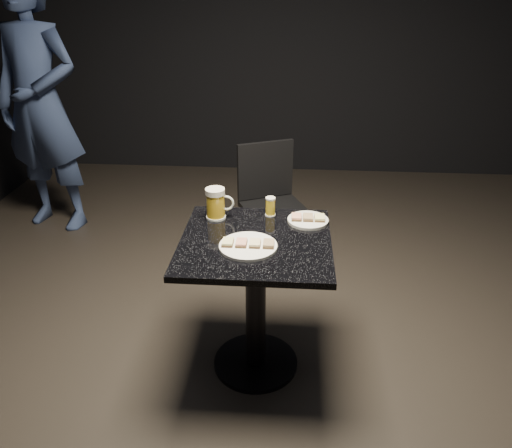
{
  "coord_description": "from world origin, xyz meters",
  "views": [
    {
      "loc": [
        0.15,
        -2.03,
        1.85
      ],
      "look_at": [
        0.0,
        0.02,
        0.82
      ],
      "focal_mm": 35.0,
      "sensor_mm": 36.0,
      "label": 1
    }
  ],
  "objects_px": {
    "patron": "(40,105)",
    "beer_mug": "(216,203)",
    "table": "(256,283)",
    "beer_tumbler": "(270,206)",
    "plate_large": "(248,246)",
    "plate_small": "(308,220)",
    "chair": "(271,200)"
  },
  "relations": [
    {
      "from": "patron",
      "to": "beer_mug",
      "type": "relative_size",
      "value": 12.35
    },
    {
      "from": "table",
      "to": "beer_tumbler",
      "type": "height_order",
      "value": "beer_tumbler"
    },
    {
      "from": "plate_large",
      "to": "beer_tumbler",
      "type": "height_order",
      "value": "beer_tumbler"
    },
    {
      "from": "plate_small",
      "to": "beer_tumbler",
      "type": "bearing_deg",
      "value": 162.25
    },
    {
      "from": "beer_mug",
      "to": "plate_large",
      "type": "bearing_deg",
      "value": -57.87
    },
    {
      "from": "plate_large",
      "to": "chair",
      "type": "bearing_deg",
      "value": 87.27
    },
    {
      "from": "beer_mug",
      "to": "chair",
      "type": "relative_size",
      "value": 0.18
    },
    {
      "from": "plate_small",
      "to": "beer_tumbler",
      "type": "relative_size",
      "value": 2.08
    },
    {
      "from": "plate_small",
      "to": "beer_tumbler",
      "type": "distance_m",
      "value": 0.2
    },
    {
      "from": "patron",
      "to": "beer_tumbler",
      "type": "xyz_separation_m",
      "value": [
        1.8,
        -1.32,
        -0.18
      ]
    },
    {
      "from": "plate_small",
      "to": "table",
      "type": "bearing_deg",
      "value": -140.01
    },
    {
      "from": "table",
      "to": "beer_tumbler",
      "type": "relative_size",
      "value": 7.65
    },
    {
      "from": "beer_mug",
      "to": "chair",
      "type": "bearing_deg",
      "value": 73.73
    },
    {
      "from": "beer_mug",
      "to": "table",
      "type": "bearing_deg",
      "value": -45.33
    },
    {
      "from": "plate_small",
      "to": "beer_tumbler",
      "type": "xyz_separation_m",
      "value": [
        -0.19,
        0.06,
        0.04
      ]
    },
    {
      "from": "plate_large",
      "to": "beer_tumbler",
      "type": "bearing_deg",
      "value": 76.58
    },
    {
      "from": "patron",
      "to": "chair",
      "type": "relative_size",
      "value": 2.25
    },
    {
      "from": "chair",
      "to": "beer_mug",
      "type": "bearing_deg",
      "value": -106.27
    },
    {
      "from": "plate_large",
      "to": "chair",
      "type": "xyz_separation_m",
      "value": [
        0.05,
        1.12,
        -0.26
      ]
    },
    {
      "from": "plate_large",
      "to": "plate_small",
      "type": "distance_m",
      "value": 0.4
    },
    {
      "from": "plate_small",
      "to": "beer_mug",
      "type": "xyz_separation_m",
      "value": [
        -0.46,
        0.01,
        0.07
      ]
    },
    {
      "from": "beer_mug",
      "to": "plate_small",
      "type": "bearing_deg",
      "value": -1.38
    },
    {
      "from": "plate_large",
      "to": "chair",
      "type": "height_order",
      "value": "chair"
    },
    {
      "from": "patron",
      "to": "beer_tumbler",
      "type": "distance_m",
      "value": 2.24
    },
    {
      "from": "patron",
      "to": "chair",
      "type": "bearing_deg",
      "value": -4.04
    },
    {
      "from": "plate_small",
      "to": "table",
      "type": "relative_size",
      "value": 0.27
    },
    {
      "from": "plate_large",
      "to": "beer_tumbler",
      "type": "relative_size",
      "value": 2.68
    },
    {
      "from": "plate_large",
      "to": "table",
      "type": "bearing_deg",
      "value": 70.76
    },
    {
      "from": "plate_small",
      "to": "chair",
      "type": "xyz_separation_m",
      "value": [
        -0.22,
        0.83,
        -0.26
      ]
    },
    {
      "from": "table",
      "to": "beer_mug",
      "type": "height_order",
      "value": "beer_mug"
    },
    {
      "from": "plate_large",
      "to": "table",
      "type": "height_order",
      "value": "plate_large"
    },
    {
      "from": "plate_small",
      "to": "beer_mug",
      "type": "relative_size",
      "value": 1.29
    }
  ]
}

